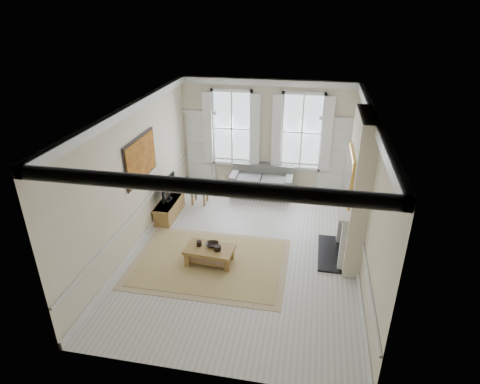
% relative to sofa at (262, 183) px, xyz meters
% --- Properties ---
extents(floor, '(7.20, 7.20, 0.00)m').
position_rel_sofa_xyz_m(floor, '(0.04, -3.11, -0.36)').
color(floor, '#B7B5AD').
rests_on(floor, ground).
extents(ceiling, '(7.20, 7.20, 0.00)m').
position_rel_sofa_xyz_m(ceiling, '(0.04, -3.11, 3.04)').
color(ceiling, white).
rests_on(ceiling, back_wall).
extents(back_wall, '(5.20, 0.00, 5.20)m').
position_rel_sofa_xyz_m(back_wall, '(0.04, 0.49, 1.34)').
color(back_wall, beige).
rests_on(back_wall, floor).
extents(left_wall, '(0.00, 7.20, 7.20)m').
position_rel_sofa_xyz_m(left_wall, '(-2.56, -3.11, 1.34)').
color(left_wall, beige).
rests_on(left_wall, floor).
extents(right_wall, '(0.00, 7.20, 7.20)m').
position_rel_sofa_xyz_m(right_wall, '(2.64, -3.11, 1.34)').
color(right_wall, beige).
rests_on(right_wall, floor).
extents(window_left, '(1.26, 0.20, 2.20)m').
position_rel_sofa_xyz_m(window_left, '(-1.01, 0.44, 1.54)').
color(window_left, '#B2BCC6').
rests_on(window_left, back_wall).
extents(window_right, '(1.26, 0.20, 2.20)m').
position_rel_sofa_xyz_m(window_right, '(1.09, 0.44, 1.54)').
color(window_right, '#B2BCC6').
rests_on(window_right, back_wall).
extents(door_left, '(0.90, 0.08, 2.30)m').
position_rel_sofa_xyz_m(door_left, '(-2.01, 0.45, 0.79)').
color(door_left, silver).
rests_on(door_left, floor).
extents(door_right, '(0.90, 0.08, 2.30)m').
position_rel_sofa_xyz_m(door_right, '(2.09, 0.45, 0.79)').
color(door_right, silver).
rests_on(door_right, floor).
extents(painting, '(0.05, 1.66, 1.06)m').
position_rel_sofa_xyz_m(painting, '(-2.52, -2.81, 1.69)').
color(painting, '#B4821E').
rests_on(painting, left_wall).
extents(chimney_breast, '(0.35, 1.70, 3.38)m').
position_rel_sofa_xyz_m(chimney_breast, '(2.47, -2.91, 1.34)').
color(chimney_breast, beige).
rests_on(chimney_breast, floor).
extents(hearth, '(0.55, 1.50, 0.05)m').
position_rel_sofa_xyz_m(hearth, '(2.04, -2.91, -0.34)').
color(hearth, black).
rests_on(hearth, floor).
extents(fireplace, '(0.21, 1.45, 1.33)m').
position_rel_sofa_xyz_m(fireplace, '(2.24, -2.91, 0.37)').
color(fireplace, silver).
rests_on(fireplace, floor).
extents(mirror, '(0.06, 1.26, 1.06)m').
position_rel_sofa_xyz_m(mirror, '(2.25, -2.91, 1.69)').
color(mirror, gold).
rests_on(mirror, chimney_breast).
extents(sofa, '(1.86, 0.91, 0.86)m').
position_rel_sofa_xyz_m(sofa, '(0.00, 0.00, 0.00)').
color(sofa, '#5A5B58').
rests_on(sofa, floor).
extents(side_table, '(0.57, 0.57, 0.53)m').
position_rel_sofa_xyz_m(side_table, '(-1.70, -0.94, 0.06)').
color(side_table, olive).
rests_on(side_table, floor).
extents(rug, '(3.50, 2.60, 0.02)m').
position_rel_sofa_xyz_m(rug, '(-0.66, -3.79, -0.35)').
color(rug, tan).
rests_on(rug, floor).
extents(coffee_table, '(1.12, 0.71, 0.40)m').
position_rel_sofa_xyz_m(coffee_table, '(-0.66, -3.79, -0.04)').
color(coffee_table, olive).
rests_on(coffee_table, rug).
extents(ceramic_pot_a, '(0.12, 0.12, 0.12)m').
position_rel_sofa_xyz_m(ceramic_pot_a, '(-0.91, -3.74, 0.10)').
color(ceramic_pot_a, black).
rests_on(ceramic_pot_a, coffee_table).
extents(ceramic_pot_b, '(0.16, 0.16, 0.11)m').
position_rel_sofa_xyz_m(ceramic_pot_b, '(-0.46, -3.84, 0.10)').
color(ceramic_pot_b, black).
rests_on(ceramic_pot_b, coffee_table).
extents(bowl, '(0.33, 0.33, 0.07)m').
position_rel_sofa_xyz_m(bowl, '(-0.61, -3.69, 0.08)').
color(bowl, black).
rests_on(bowl, coffee_table).
extents(tv_stand, '(0.43, 1.34, 0.48)m').
position_rel_sofa_xyz_m(tv_stand, '(-2.30, -1.85, -0.12)').
color(tv_stand, olive).
rests_on(tv_stand, floor).
extents(tv, '(0.08, 0.90, 0.68)m').
position_rel_sofa_xyz_m(tv, '(-2.28, -1.85, 0.51)').
color(tv, black).
rests_on(tv, tv_stand).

